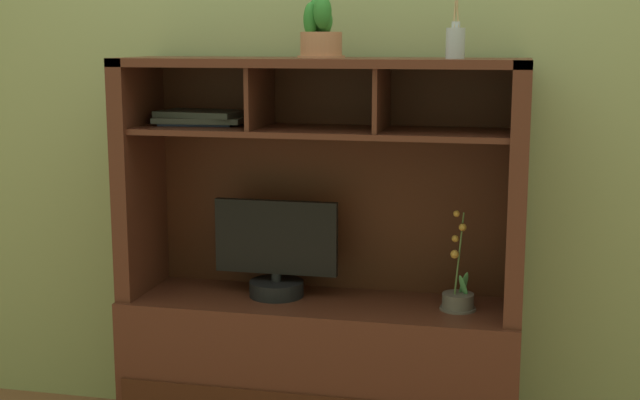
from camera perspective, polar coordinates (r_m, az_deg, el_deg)
The scene contains 7 objects.
back_wall at distance 3.28m, azimuth 0.94°, elevation 8.77°, with size 6.00×0.02×2.80m, color #919C64.
media_console at distance 3.22m, azimuth 0.03°, elevation -8.53°, with size 1.42×0.46×1.43m.
tv_monitor at distance 3.18m, azimuth -2.88°, elevation -3.64°, with size 0.45×0.20×0.36m.
potted_orchid at distance 3.09m, azimuth 9.00°, elevation -6.24°, with size 0.13×0.13×0.35m.
magazine_stack_left at distance 3.23m, azimuth -7.76°, elevation 5.36°, with size 0.33×0.23×0.05m.
diffuser_bottle at distance 2.94m, azimuth 8.83°, elevation 10.19°, with size 0.06×0.06×0.28m.
potted_succulent at distance 3.05m, azimuth 0.06°, elevation 10.95°, with size 0.17×0.17×0.21m.
Camera 1 is at (0.66, -2.96, 1.49)m, focal length 49.01 mm.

